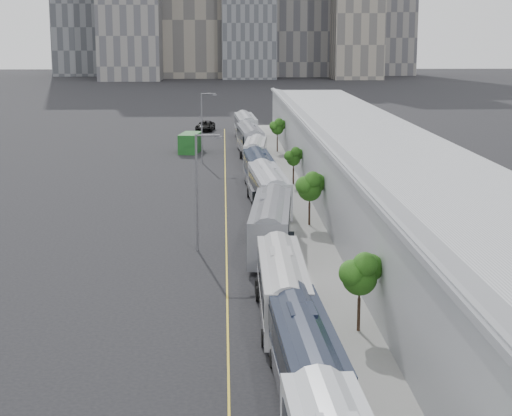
{
  "coord_description": "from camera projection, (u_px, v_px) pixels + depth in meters",
  "views": [
    {
      "loc": [
        -1.64,
        -15.67,
        16.41
      ],
      "look_at": [
        0.85,
        50.11,
        3.0
      ],
      "focal_mm": 60.0,
      "sensor_mm": 36.0,
      "label": 1
    }
  ],
  "objects": [
    {
      "name": "tree_3",
      "position": [
        293.0,
        157.0,
        94.2
      ],
      "size": [
        1.53,
        1.53,
        3.89
      ],
      "color": "black",
      "rests_on": "ground"
    },
    {
      "name": "lane_line",
      "position": [
        226.0,
        231.0,
        72.48
      ],
      "size": [
        0.12,
        160.0,
        0.02
      ],
      "primitive_type": "cube",
      "color": "gold",
      "rests_on": "ground"
    },
    {
      "name": "bus_2",
      "position": [
        282.0,
        292.0,
        49.98
      ],
      "size": [
        2.87,
        12.87,
        3.75
      ],
      "rotation": [
        0.0,
        0.0,
        -0.01
      ],
      "color": "#B2B2B4",
      "rests_on": "ground"
    },
    {
      "name": "bus_1",
      "position": [
        304.0,
        362.0,
        39.44
      ],
      "size": [
        2.99,
        12.69,
        3.69
      ],
      "rotation": [
        0.0,
        0.0,
        0.03
      ],
      "color": "black",
      "rests_on": "ground"
    },
    {
      "name": "tree_2",
      "position": [
        310.0,
        186.0,
        73.72
      ],
      "size": [
        2.11,
        2.11,
        4.65
      ],
      "color": "black",
      "rests_on": "ground"
    },
    {
      "name": "tree_1",
      "position": [
        360.0,
        273.0,
        47.19
      ],
      "size": [
        1.97,
        1.97,
        4.47
      ],
      "color": "black",
      "rests_on": "ground"
    },
    {
      "name": "bus_4",
      "position": [
        269.0,
        193.0,
        80.68
      ],
      "size": [
        3.54,
        13.82,
        4.0
      ],
      "rotation": [
        0.0,
        0.0,
        0.06
      ],
      "color": "#B3B4BE",
      "rests_on": "ground"
    },
    {
      "name": "street_lamp_near",
      "position": [
        199.0,
        184.0,
        65.07
      ],
      "size": [
        2.04,
        0.22,
        9.03
      ],
      "color": "#59595E",
      "rests_on": "ground"
    },
    {
      "name": "suv",
      "position": [
        205.0,
        126.0,
        147.38
      ],
      "size": [
        3.57,
        6.57,
        1.75
      ],
      "primitive_type": "imported",
      "rotation": [
        0.0,
        0.0,
        -0.11
      ],
      "color": "black",
      "rests_on": "ground"
    },
    {
      "name": "sidewalk",
      "position": [
        349.0,
        230.0,
        72.86
      ],
      "size": [
        10.0,
        170.0,
        0.12
      ],
      "primitive_type": "cube",
      "color": "gray",
      "rests_on": "ground"
    },
    {
      "name": "depot",
      "position": [
        397.0,
        189.0,
        72.31
      ],
      "size": [
        12.45,
        160.4,
        7.2
      ],
      "color": "gray",
      "rests_on": "ground"
    },
    {
      "name": "street_lamp_far",
      "position": [
        203.0,
        123.0,
        109.83
      ],
      "size": [
        2.04,
        0.22,
        9.06
      ],
      "color": "#59595E",
      "rests_on": "ground"
    },
    {
      "name": "tree_4",
      "position": [
        277.0,
        127.0,
        120.15
      ],
      "size": [
        1.77,
        1.77,
        4.55
      ],
      "color": "black",
      "rests_on": "ground"
    },
    {
      "name": "bus_5",
      "position": [
        259.0,
        174.0,
        91.94
      ],
      "size": [
        3.19,
        13.22,
        3.84
      ],
      "rotation": [
        0.0,
        0.0,
        0.04
      ],
      "color": "#172033",
      "rests_on": "ground"
    },
    {
      "name": "bus_3",
      "position": [
        271.0,
        230.0,
        65.17
      ],
      "size": [
        4.1,
        14.22,
        4.1
      ],
      "rotation": [
        0.0,
        0.0,
        -0.09
      ],
      "color": "slate",
      "rests_on": "ground"
    },
    {
      "name": "bus_7",
      "position": [
        250.0,
        142.0,
        119.28
      ],
      "size": [
        3.54,
        13.72,
        3.97
      ],
      "rotation": [
        0.0,
        0.0,
        0.06
      ],
      "color": "gray",
      "rests_on": "ground"
    },
    {
      "name": "shipping_container",
      "position": [
        190.0,
        143.0,
        120.63
      ],
      "size": [
        3.31,
        6.25,
        2.73
      ],
      "primitive_type": "cube",
      "rotation": [
        0.0,
        0.0,
        -0.15
      ],
      "color": "#164819",
      "rests_on": "ground"
    },
    {
      "name": "bus_6",
      "position": [
        256.0,
        154.0,
        108.22
      ],
      "size": [
        3.44,
        12.26,
        3.54
      ],
      "rotation": [
        0.0,
        0.0,
        -0.08
      ],
      "color": "silver",
      "rests_on": "ground"
    },
    {
      "name": "bus_8",
      "position": [
        246.0,
        129.0,
        135.21
      ],
      "size": [
        3.43,
        14.05,
        4.08
      ],
      "rotation": [
        0.0,
        0.0,
        0.04
      ],
      "color": "#AFB2BA",
      "rests_on": "ground"
    }
  ]
}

